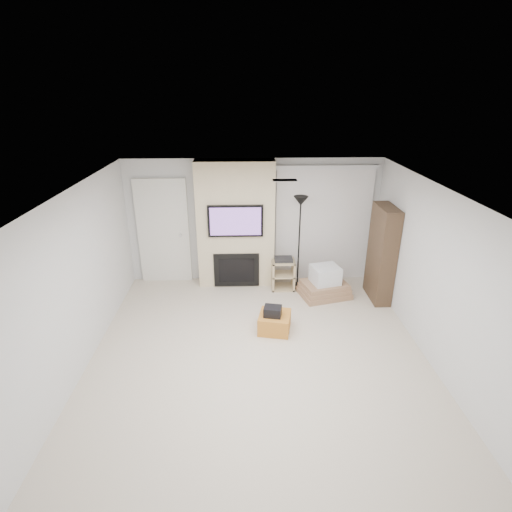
{
  "coord_description": "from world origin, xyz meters",
  "views": [
    {
      "loc": [
        -0.21,
        -4.88,
        3.72
      ],
      "look_at": [
        0.0,
        1.2,
        1.15
      ],
      "focal_mm": 28.0,
      "sensor_mm": 36.0,
      "label": 1
    }
  ],
  "objects_px": {
    "ottoman": "(275,322)",
    "floor_lamp": "(300,217)",
    "av_stand": "(283,272)",
    "box_stack": "(325,285)",
    "bookshelf": "(382,254)"
  },
  "relations": [
    {
      "from": "av_stand",
      "to": "bookshelf",
      "type": "xyz_separation_m",
      "value": [
        1.77,
        -0.44,
        0.55
      ]
    },
    {
      "from": "floor_lamp",
      "to": "box_stack",
      "type": "xyz_separation_m",
      "value": [
        0.47,
        -0.4,
        -1.24
      ]
    },
    {
      "from": "floor_lamp",
      "to": "ottoman",
      "type": "bearing_deg",
      "value": -110.36
    },
    {
      "from": "floor_lamp",
      "to": "av_stand",
      "type": "distance_m",
      "value": 1.17
    },
    {
      "from": "ottoman",
      "to": "floor_lamp",
      "type": "xyz_separation_m",
      "value": [
        0.58,
        1.57,
        1.32
      ]
    },
    {
      "from": "av_stand",
      "to": "box_stack",
      "type": "xyz_separation_m",
      "value": [
        0.77,
        -0.33,
        -0.12
      ]
    },
    {
      "from": "ottoman",
      "to": "av_stand",
      "type": "relative_size",
      "value": 0.76
    },
    {
      "from": "ottoman",
      "to": "bookshelf",
      "type": "bearing_deg",
      "value": 27.52
    },
    {
      "from": "av_stand",
      "to": "bookshelf",
      "type": "height_order",
      "value": "bookshelf"
    },
    {
      "from": "box_stack",
      "to": "bookshelf",
      "type": "bearing_deg",
      "value": -6.2
    },
    {
      "from": "ottoman",
      "to": "bookshelf",
      "type": "distance_m",
      "value": 2.43
    },
    {
      "from": "box_stack",
      "to": "bookshelf",
      "type": "xyz_separation_m",
      "value": [
        0.99,
        -0.11,
        0.67
      ]
    },
    {
      "from": "ottoman",
      "to": "floor_lamp",
      "type": "relative_size",
      "value": 0.27
    },
    {
      "from": "av_stand",
      "to": "bookshelf",
      "type": "bearing_deg",
      "value": -14.0
    },
    {
      "from": "box_stack",
      "to": "bookshelf",
      "type": "relative_size",
      "value": 0.58
    }
  ]
}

